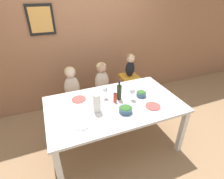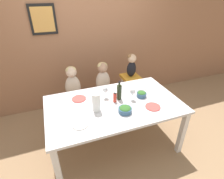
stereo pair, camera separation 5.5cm
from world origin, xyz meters
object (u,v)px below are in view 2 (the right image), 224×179
Objects in this scene: chair_right_highchair at (131,83)px; dinner_plate_back_left at (79,99)px; person_child_center at (103,77)px; wine_glass_far at (105,90)px; dinner_plate_front_left at (80,124)px; chair_far_left at (75,101)px; paper_towel_roll at (96,102)px; person_child_left at (72,82)px; dinner_plate_front_right at (153,107)px; salad_bowl_small at (142,94)px; person_baby_right at (132,63)px; dinner_plate_back_right at (140,87)px; salad_bowl_large at (125,110)px; wine_bottle at (119,92)px; chair_far_center at (103,95)px; wine_glass_near at (133,92)px.

dinner_plate_back_left is at bearing -153.16° from chair_right_highchair.
wine_glass_far is (-0.17, -0.66, 0.12)m from person_child_center.
chair_far_left is at bearing 85.54° from dinner_plate_front_left.
paper_towel_roll is at bearing -135.95° from chair_right_highchair.
dinner_plate_front_right is at bearing -50.76° from person_child_left.
chair_right_highchair is 1.65m from dinner_plate_front_left.
person_baby_right is at bearing 74.56° from salad_bowl_small.
chair_far_left is 0.81× the size of person_child_center.
dinner_plate_front_right is (0.02, -0.29, -0.04)m from salad_bowl_small.
person_child_center is 0.99m from paper_towel_roll.
person_child_center is 2.90× the size of dinner_plate_back_right.
person_child_left reaches higher than dinner_plate_back_right.
chair_far_left is 2.71× the size of salad_bowl_large.
chair_right_highchair is 1.00m from wine_bottle.
chair_right_highchair is 2.79× the size of paper_towel_roll.
dinner_plate_front_right is (-0.21, -1.10, -0.19)m from person_baby_right.
wine_bottle is 1.45× the size of dinner_plate_back_right.
dinner_plate_front_right is (0.35, -0.34, -0.11)m from wine_bottle.
paper_towel_roll is (-0.94, -0.91, 0.35)m from chair_right_highchair.
dinner_plate_back_left reaches higher than chair_far_left.
wine_glass_far reaches higher than chair_far_center.
paper_towel_roll is at bearing 165.11° from dinner_plate_front_right.
salad_bowl_small is (0.17, 0.03, -0.09)m from wine_glass_near.
person_baby_right is 2.19× the size of dinner_plate_back_left.
person_child_center is at bearing 112.68° from salad_bowl_small.
person_child_left is 0.77m from wine_glass_far.
chair_right_highchair is 0.88m from salad_bowl_small.
dinner_plate_front_left is at bearing -151.16° from wine_bottle.
chair_right_highchair is 0.42m from person_baby_right.
dinner_plate_back_left is at bearing -153.08° from person_baby_right.
chair_far_center is at bearing -179.79° from person_baby_right.
person_baby_right is 3.08× the size of salad_bowl_small.
wine_glass_far reaches higher than salad_bowl_small.
chair_far_center is 2.34× the size of dinner_plate_front_right.
wine_bottle is 0.59m from dinner_plate_back_left.
dinner_plate_back_right is 1.00× the size of dinner_plate_front_right.
dinner_plate_front_right is (0.18, -0.26, -0.13)m from wine_glass_near.
dinner_plate_back_right is at bearing 44.32° from wine_glass_near.
person_baby_right reaches higher than wine_glass_near.
chair_far_left is 1.07× the size of person_baby_right.
person_baby_right is 0.93m from wine_glass_near.
paper_towel_roll reaches higher than dinner_plate_front_right.
person_child_left is 0.56m from dinner_plate_back_left.
wine_bottle is (0.55, -0.76, 0.50)m from chair_far_left.
dinner_plate_back_left is at bearing 80.57° from dinner_plate_front_left.
wine_glass_near reaches higher than salad_bowl_small.
dinner_plate_front_right reaches higher than chair_far_center.
person_baby_right is at bearing 0.11° from chair_far_left.
chair_far_left is 1.00× the size of chair_far_center.
person_child_center is 2.90× the size of dinner_plate_front_left.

